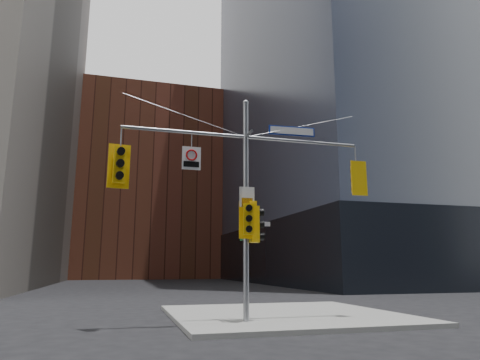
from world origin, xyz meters
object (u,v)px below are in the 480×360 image
traffic_light_pole_front (248,219)px  regulatory_sign_arm (191,157)px  street_sign_blade (292,131)px  traffic_light_east_arm (357,179)px  traffic_light_west_arm (119,165)px  traffic_light_pole_side (256,224)px  signal_assembly (246,184)px

traffic_light_pole_front → regulatory_sign_arm: 2.65m
street_sign_blade → traffic_light_east_arm: bearing=3.5°
traffic_light_pole_front → street_sign_blade: size_ratio=0.73×
street_sign_blade → regulatory_sign_arm: street_sign_blade is taller
traffic_light_pole_front → regulatory_sign_arm: size_ratio=1.61×
traffic_light_west_arm → street_sign_blade: size_ratio=0.84×
traffic_light_pole_side → street_sign_blade: street_sign_blade is taller
traffic_light_east_arm → traffic_light_pole_side: bearing=1.5°
traffic_light_east_arm → street_sign_blade: size_ratio=0.75×
traffic_light_pole_side → traffic_light_east_arm: bearing=-85.0°
traffic_light_pole_side → regulatory_sign_arm: 2.96m
traffic_light_pole_side → traffic_light_pole_front: (-0.33, -0.27, 0.13)m
signal_assembly → traffic_light_pole_front: signal_assembly is taller
traffic_light_west_arm → traffic_light_pole_front: size_ratio=1.14×
traffic_light_west_arm → traffic_light_east_arm: (8.02, -0.01, -0.00)m
traffic_light_east_arm → traffic_light_pole_front: (-4.05, -0.27, -1.55)m
traffic_light_west_arm → traffic_light_pole_front: traffic_light_west_arm is taller
traffic_light_west_arm → traffic_light_pole_side: size_ratio=1.19×
signal_assembly → street_sign_blade: 2.54m
traffic_light_west_arm → regulatory_sign_arm: size_ratio=1.85×
regulatory_sign_arm → traffic_light_pole_front: bearing=-8.4°
traffic_light_pole_front → traffic_light_east_arm: bearing=15.2°
traffic_light_east_arm → traffic_light_west_arm: bearing=1.5°
traffic_light_pole_front → signal_assembly: bearing=101.6°
signal_assembly → traffic_light_pole_front: size_ratio=6.67×
regulatory_sign_arm → traffic_light_west_arm: bearing=178.5°
signal_assembly → traffic_light_west_arm: bearing=179.8°
signal_assembly → traffic_light_west_arm: signal_assembly is taller
signal_assembly → traffic_light_pole_front: bearing=-89.8°
street_sign_blade → regulatory_sign_arm: size_ratio=2.20×
signal_assembly → traffic_light_east_arm: signal_assembly is taller
traffic_light_pole_front → street_sign_blade: street_sign_blade is taller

